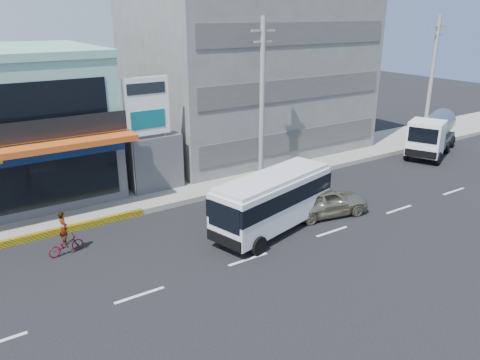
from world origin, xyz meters
name	(u,v)px	position (x,y,z in m)	size (l,w,h in m)	color
ground	(248,259)	(0.00, 0.00, 0.00)	(120.00, 120.00, 0.00)	black
sidewalk	(229,176)	(5.00, 9.50, 0.15)	(70.00, 5.00, 0.30)	gray
concrete_building	(246,57)	(10.00, 15.00, 7.00)	(16.00, 12.00, 14.00)	gray
gap_structure	(140,155)	(0.00, 12.00, 1.75)	(3.00, 6.00, 3.50)	#4E4E53
satellite_dish	(145,130)	(0.00, 11.00, 3.58)	(1.50, 1.50, 0.15)	slate
billboard	(147,113)	(-0.50, 9.20, 4.93)	(2.60, 0.18, 6.90)	gray
utility_pole_near	(262,102)	(6.00, 7.40, 5.15)	(1.60, 0.30, 10.00)	#999993
utility_pole_far	(431,82)	(22.00, 7.40, 5.15)	(1.60, 0.30, 10.00)	#999993
minibus	(273,198)	(2.64, 1.75, 1.71)	(7.18, 3.84, 2.87)	silver
sedan	(324,201)	(6.02, 1.72, 0.80)	(1.90, 4.71, 1.61)	tan
tanker_truck	(432,133)	(20.76, 5.82, 1.58)	(7.71, 5.02, 2.95)	white
motorcycle_rider	(65,240)	(-6.48, 4.89, 0.67)	(1.66, 0.84, 2.04)	#540C1A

